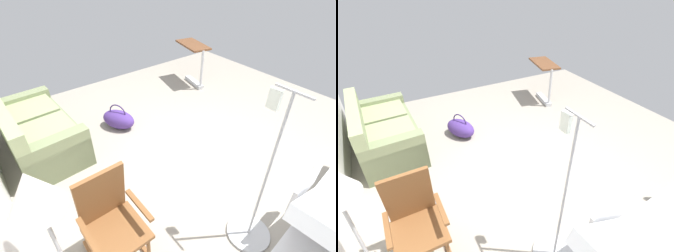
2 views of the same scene
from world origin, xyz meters
The scene contains 7 objects.
ground_plane centered at (0.00, 0.00, 0.00)m, with size 6.32×6.32×0.00m, color gray.
couch centered at (1.55, 1.82, 0.31)m, with size 1.64×0.93×0.85m.
rocking_chair centered at (-0.54, 1.70, 0.50)m, with size 0.77×0.51×1.05m.
floor_lamp centered at (-0.63, 2.14, 1.23)m, with size 0.34×0.34×1.48m.
overbed_table centered at (1.84, -1.45, 0.53)m, with size 0.88×0.56×0.84m.
duffel_bag centered at (1.35, 0.65, 0.15)m, with size 0.64×0.55×0.43m.
iv_pole centered at (-1.18, 0.52, 0.25)m, with size 0.44×0.44×1.69m.
Camera 1 is at (-1.85, 2.10, 2.47)m, focal length 26.88 mm.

